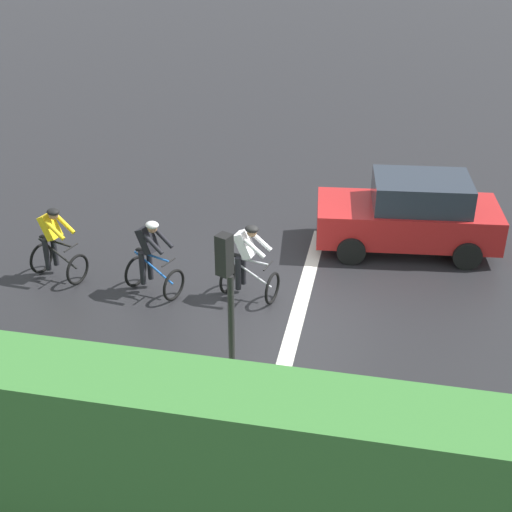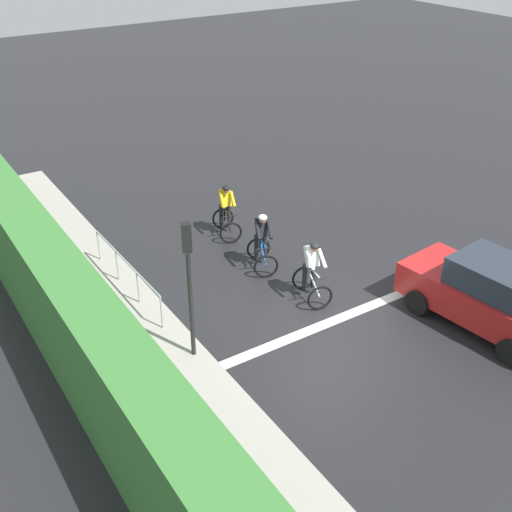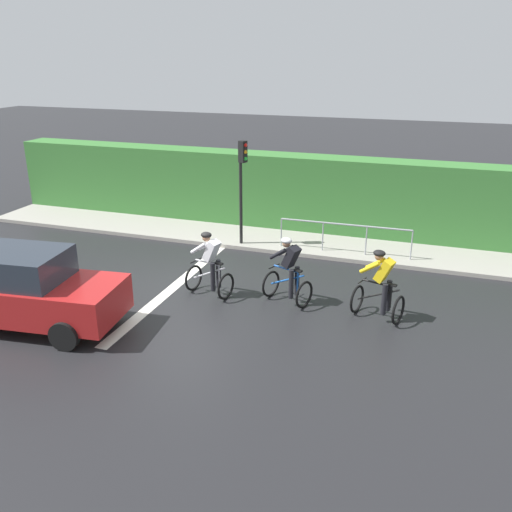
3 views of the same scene
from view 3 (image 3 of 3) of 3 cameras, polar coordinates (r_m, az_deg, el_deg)
ground_plane at (r=14.57m, az=-7.82°, el=-3.10°), size 80.00×80.00×0.00m
sidewalk_kerb at (r=17.84m, az=4.39°, el=1.74°), size 2.80×22.11×0.12m
stone_wall_low at (r=18.60m, az=5.11°, el=3.24°), size 0.44×22.11×0.56m
hedge_wall at (r=18.61m, az=5.43°, el=6.45°), size 1.10×22.11×2.58m
road_marking_stop_line at (r=14.63m, az=-8.34°, el=-3.01°), size 7.00×0.30×0.01m
cyclist_lead at (r=12.73m, az=12.87°, el=-3.15°), size 0.97×1.23×1.66m
cyclist_second at (r=13.23m, az=3.45°, el=-1.71°), size 1.02×1.25×1.66m
cyclist_mid at (r=13.66m, az=-4.81°, el=-1.01°), size 0.92×1.21×1.66m
car_red at (r=13.11m, az=-22.81°, el=-3.23°), size 2.24×4.27×1.76m
traffic_light_near_crossing at (r=16.66m, az=-1.47°, el=8.17°), size 0.26×0.30×3.34m
pedestrian_railing_kerbside at (r=16.45m, az=9.25°, el=2.61°), size 0.12×3.94×1.03m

